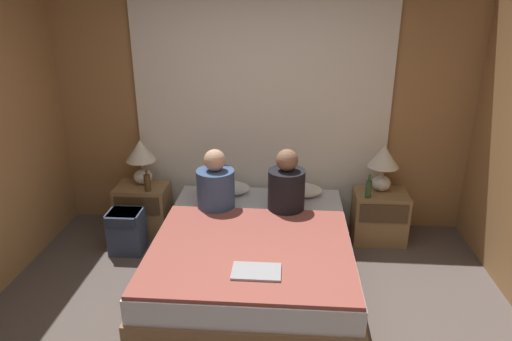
{
  "coord_description": "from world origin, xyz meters",
  "views": [
    {
      "loc": [
        0.27,
        -2.41,
        2.3
      ],
      "look_at": [
        0.0,
        1.25,
        0.89
      ],
      "focal_mm": 32.0,
      "sensor_mm": 36.0,
      "label": 1
    }
  ],
  "objects_px": {
    "pillow_left": "(224,188)",
    "backpack_on_floor": "(126,229)",
    "bed": "(253,256)",
    "nightstand_right": "(379,216)",
    "pillow_right": "(296,190)",
    "laptop_on_bed": "(256,272)",
    "person_left_in_bed": "(216,186)",
    "person_right_in_bed": "(286,187)",
    "beer_bottle_on_right_stand": "(369,188)",
    "lamp_left": "(141,156)",
    "nightstand_left": "(144,209)",
    "beer_bottle_on_left_stand": "(147,182)",
    "lamp_right": "(383,162)"
  },
  "relations": [
    {
      "from": "nightstand_right",
      "to": "beer_bottle_on_right_stand",
      "type": "height_order",
      "value": "beer_bottle_on_right_stand"
    },
    {
      "from": "lamp_left",
      "to": "backpack_on_floor",
      "type": "distance_m",
      "value": 0.74
    },
    {
      "from": "person_left_in_bed",
      "to": "beer_bottle_on_right_stand",
      "type": "height_order",
      "value": "person_left_in_bed"
    },
    {
      "from": "nightstand_left",
      "to": "pillow_right",
      "type": "height_order",
      "value": "pillow_right"
    },
    {
      "from": "lamp_right",
      "to": "nightstand_right",
      "type": "bearing_deg",
      "value": -90.0
    },
    {
      "from": "nightstand_left",
      "to": "beer_bottle_on_left_stand",
      "type": "bearing_deg",
      "value": -47.92
    },
    {
      "from": "nightstand_left",
      "to": "nightstand_right",
      "type": "height_order",
      "value": "same"
    },
    {
      "from": "pillow_right",
      "to": "beer_bottle_on_left_stand",
      "type": "xyz_separation_m",
      "value": [
        -1.45,
        -0.16,
        0.1
      ]
    },
    {
      "from": "lamp_right",
      "to": "beer_bottle_on_left_stand",
      "type": "distance_m",
      "value": 2.3
    },
    {
      "from": "pillow_left",
      "to": "person_left_in_bed",
      "type": "relative_size",
      "value": 0.92
    },
    {
      "from": "lamp_right",
      "to": "person_left_in_bed",
      "type": "bearing_deg",
      "value": -166.4
    },
    {
      "from": "beer_bottle_on_left_stand",
      "to": "person_right_in_bed",
      "type": "bearing_deg",
      "value": -8.36
    },
    {
      "from": "nightstand_right",
      "to": "backpack_on_floor",
      "type": "xyz_separation_m",
      "value": [
        -2.42,
        -0.41,
        -0.02
      ]
    },
    {
      "from": "backpack_on_floor",
      "to": "nightstand_right",
      "type": "bearing_deg",
      "value": 9.55
    },
    {
      "from": "person_left_in_bed",
      "to": "pillow_left",
      "type": "bearing_deg",
      "value": 86.24
    },
    {
      "from": "nightstand_right",
      "to": "laptop_on_bed",
      "type": "xyz_separation_m",
      "value": [
        -1.12,
        -1.38,
        0.22
      ]
    },
    {
      "from": "pillow_right",
      "to": "person_right_in_bed",
      "type": "distance_m",
      "value": 0.41
    },
    {
      "from": "bed",
      "to": "laptop_on_bed",
      "type": "xyz_separation_m",
      "value": [
        0.07,
        -0.62,
        0.26
      ]
    },
    {
      "from": "backpack_on_floor",
      "to": "bed",
      "type": "bearing_deg",
      "value": -15.97
    },
    {
      "from": "nightstand_right",
      "to": "laptop_on_bed",
      "type": "height_order",
      "value": "nightstand_right"
    },
    {
      "from": "pillow_right",
      "to": "lamp_left",
      "type": "bearing_deg",
      "value": 179.07
    },
    {
      "from": "person_left_in_bed",
      "to": "beer_bottle_on_right_stand",
      "type": "distance_m",
      "value": 1.44
    },
    {
      "from": "person_left_in_bed",
      "to": "laptop_on_bed",
      "type": "relative_size",
      "value": 1.67
    },
    {
      "from": "lamp_left",
      "to": "person_right_in_bed",
      "type": "bearing_deg",
      "value": -14.65
    },
    {
      "from": "pillow_left",
      "to": "person_left_in_bed",
      "type": "height_order",
      "value": "person_left_in_bed"
    },
    {
      "from": "nightstand_left",
      "to": "person_left_in_bed",
      "type": "relative_size",
      "value": 0.88
    },
    {
      "from": "lamp_right",
      "to": "pillow_right",
      "type": "relative_size",
      "value": 0.86
    },
    {
      "from": "lamp_left",
      "to": "nightstand_left",
      "type": "bearing_deg",
      "value": -90.0
    },
    {
      "from": "pillow_left",
      "to": "person_right_in_bed",
      "type": "height_order",
      "value": "person_right_in_bed"
    },
    {
      "from": "nightstand_right",
      "to": "pillow_right",
      "type": "distance_m",
      "value": 0.87
    },
    {
      "from": "pillow_left",
      "to": "backpack_on_floor",
      "type": "height_order",
      "value": "pillow_left"
    },
    {
      "from": "beer_bottle_on_right_stand",
      "to": "nightstand_left",
      "type": "bearing_deg",
      "value": 177.13
    },
    {
      "from": "bed",
      "to": "nightstand_right",
      "type": "xyz_separation_m",
      "value": [
        1.19,
        0.76,
        0.04
      ]
    },
    {
      "from": "nightstand_right",
      "to": "person_left_in_bed",
      "type": "distance_m",
      "value": 1.66
    },
    {
      "from": "pillow_left",
      "to": "backpack_on_floor",
      "type": "xyz_separation_m",
      "value": [
        -0.87,
        -0.45,
        -0.26
      ]
    },
    {
      "from": "person_left_in_bed",
      "to": "person_right_in_bed",
      "type": "xyz_separation_m",
      "value": [
        0.65,
        0.0,
        0.01
      ]
    },
    {
      "from": "beer_bottle_on_left_stand",
      "to": "beer_bottle_on_right_stand",
      "type": "height_order",
      "value": "beer_bottle_on_right_stand"
    },
    {
      "from": "bed",
      "to": "nightstand_right",
      "type": "distance_m",
      "value": 1.41
    },
    {
      "from": "laptop_on_bed",
      "to": "backpack_on_floor",
      "type": "distance_m",
      "value": 1.65
    },
    {
      "from": "laptop_on_bed",
      "to": "nightstand_left",
      "type": "bearing_deg",
      "value": 132.33
    },
    {
      "from": "pillow_right",
      "to": "backpack_on_floor",
      "type": "height_order",
      "value": "pillow_right"
    },
    {
      "from": "bed",
      "to": "laptop_on_bed",
      "type": "bearing_deg",
      "value": -83.54
    },
    {
      "from": "lamp_right",
      "to": "laptop_on_bed",
      "type": "height_order",
      "value": "lamp_right"
    },
    {
      "from": "nightstand_left",
      "to": "bed",
      "type": "bearing_deg",
      "value": -32.58
    },
    {
      "from": "pillow_left",
      "to": "person_left_in_bed",
      "type": "bearing_deg",
      "value": -93.76
    },
    {
      "from": "pillow_left",
      "to": "laptop_on_bed",
      "type": "bearing_deg",
      "value": -73.22
    },
    {
      "from": "lamp_left",
      "to": "beer_bottle_on_right_stand",
      "type": "height_order",
      "value": "lamp_left"
    },
    {
      "from": "bed",
      "to": "pillow_left",
      "type": "distance_m",
      "value": 0.93
    },
    {
      "from": "person_right_in_bed",
      "to": "backpack_on_floor",
      "type": "bearing_deg",
      "value": -176.32
    },
    {
      "from": "lamp_left",
      "to": "pillow_left",
      "type": "bearing_deg",
      "value": -1.73
    }
  ]
}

